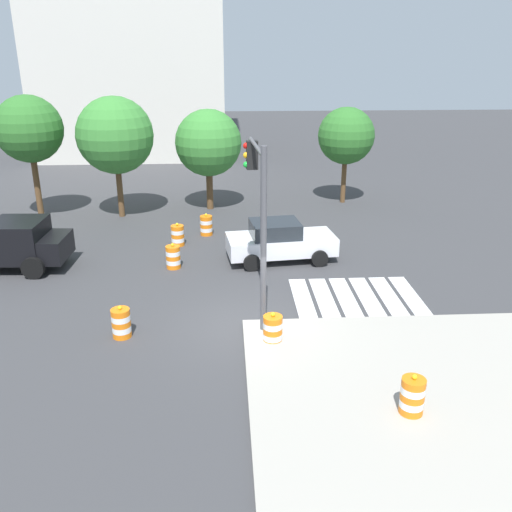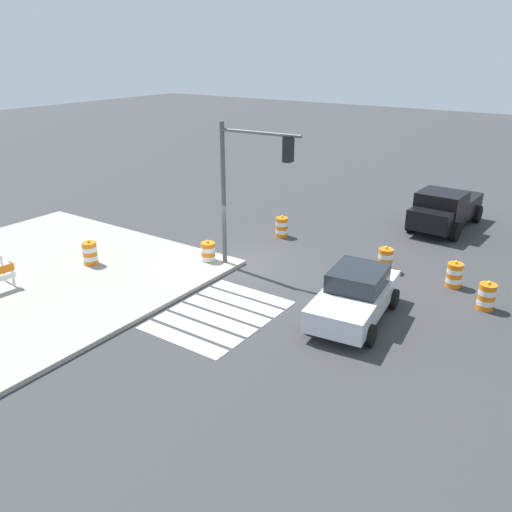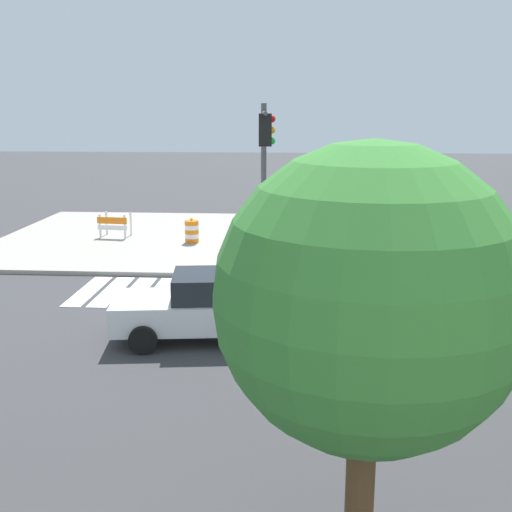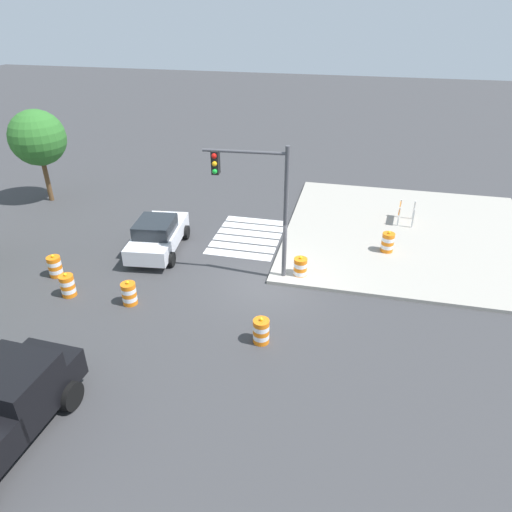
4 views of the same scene
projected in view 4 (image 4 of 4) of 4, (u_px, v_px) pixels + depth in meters
name	position (u px, v px, depth m)	size (l,w,h in m)	color
ground_plane	(267.00, 284.00, 19.04)	(120.00, 120.00, 0.00)	#38383A
sidewalk_corner	(409.00, 234.00, 22.92)	(12.00, 12.00, 0.15)	#9E998E
crosswalk_stripes	(248.00, 237.00, 22.79)	(4.35, 3.20, 0.02)	silver
sports_car	(158.00, 235.00, 21.14)	(4.49, 2.52, 1.63)	silver
pickup_truck	(1.00, 411.00, 11.96)	(5.23, 2.53, 1.92)	black
traffic_barrel_near_corner	(68.00, 286.00, 18.10)	(0.56, 0.56, 1.02)	orange
traffic_barrel_crosswalk_end	(300.00, 268.00, 19.28)	(0.56, 0.56, 1.02)	orange
traffic_barrel_median_near	(129.00, 294.00, 17.61)	(0.56, 0.56, 1.02)	orange
traffic_barrel_median_far	(261.00, 331.00, 15.63)	(0.56, 0.56, 1.02)	orange
traffic_barrel_far_curb	(55.00, 266.00, 19.39)	(0.56, 0.56, 1.02)	orange
traffic_barrel_on_sidewalk	(388.00, 242.00, 20.98)	(0.56, 0.56, 1.02)	orange
construction_barricade	(402.00, 211.00, 23.72)	(1.31, 0.89, 1.00)	silver
traffic_light_pole	(257.00, 189.00, 17.66)	(0.57, 3.29, 5.50)	#4C4C51
street_tree_corner_lot	(38.00, 138.00, 25.16)	(3.02, 3.02, 5.16)	brown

